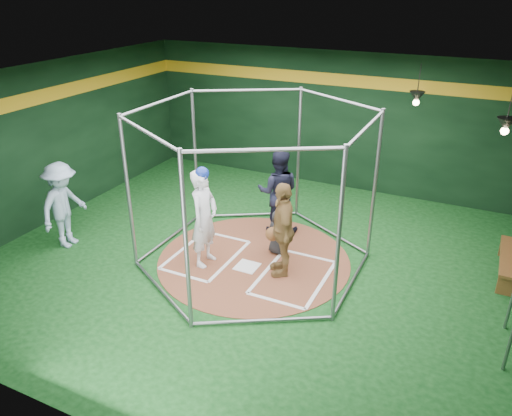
% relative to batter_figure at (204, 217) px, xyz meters
% --- Properties ---
extents(room_shell, '(10.10, 9.10, 3.53)m').
position_rel_batter_figure_xyz_m(room_shell, '(0.80, 0.50, 0.76)').
color(room_shell, '#0C3811').
rests_on(room_shell, ground).
extents(clay_disc, '(3.80, 3.80, 0.01)m').
position_rel_batter_figure_xyz_m(clay_disc, '(0.80, 0.49, -0.99)').
color(clay_disc, brown).
rests_on(clay_disc, ground).
extents(home_plate, '(0.43, 0.43, 0.01)m').
position_rel_batter_figure_xyz_m(home_plate, '(0.80, 0.19, -0.98)').
color(home_plate, white).
rests_on(home_plate, clay_disc).
extents(batter_box_left, '(1.17, 1.77, 0.01)m').
position_rel_batter_figure_xyz_m(batter_box_left, '(-0.15, 0.24, -0.98)').
color(batter_box_left, white).
rests_on(batter_box_left, clay_disc).
extents(batter_box_right, '(1.17, 1.77, 0.01)m').
position_rel_batter_figure_xyz_m(batter_box_right, '(1.75, 0.24, -0.98)').
color(batter_box_right, white).
rests_on(batter_box_right, clay_disc).
extents(batting_cage, '(4.05, 4.67, 3.00)m').
position_rel_batter_figure_xyz_m(batting_cage, '(0.80, 0.49, 0.50)').
color(batting_cage, gray).
rests_on(batting_cage, ground).
extents(pendant_lamp_near, '(0.34, 0.34, 0.90)m').
position_rel_batter_figure_xyz_m(pendant_lamp_near, '(3.00, 4.09, 1.74)').
color(pendant_lamp_near, black).
rests_on(pendant_lamp_near, room_shell).
extents(pendant_lamp_far, '(0.34, 0.34, 0.90)m').
position_rel_batter_figure_xyz_m(pendant_lamp_far, '(4.80, 2.49, 1.74)').
color(pendant_lamp_far, black).
rests_on(pendant_lamp_far, room_shell).
extents(batter_figure, '(0.47, 0.71, 1.99)m').
position_rel_batter_figure_xyz_m(batter_figure, '(0.00, 0.00, 0.00)').
color(batter_figure, white).
rests_on(batter_figure, clay_disc).
extents(visitor_leopard, '(0.90, 1.15, 1.82)m').
position_rel_batter_figure_xyz_m(visitor_leopard, '(1.48, 0.32, -0.07)').
color(visitor_leopard, tan).
rests_on(visitor_leopard, clay_disc).
extents(catcher_figure, '(0.48, 0.56, 0.92)m').
position_rel_batter_figure_xyz_m(catcher_figure, '(1.10, 0.92, -0.51)').
color(catcher_figure, black).
rests_on(catcher_figure, clay_disc).
extents(umpire, '(1.08, 0.96, 1.85)m').
position_rel_batter_figure_xyz_m(umpire, '(0.72, 1.85, -0.06)').
color(umpire, black).
rests_on(umpire, clay_disc).
extents(bystander_blue, '(0.76, 1.22, 1.81)m').
position_rel_batter_figure_xyz_m(bystander_blue, '(-2.97, -0.60, -0.09)').
color(bystander_blue, '#9FB9D2').
rests_on(bystander_blue, ground).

